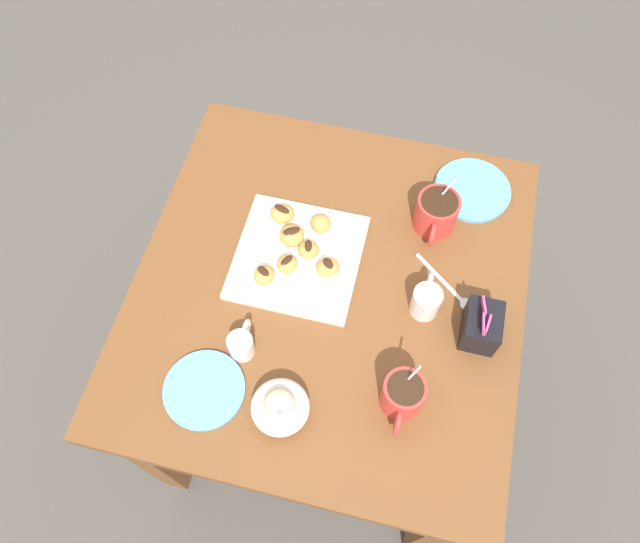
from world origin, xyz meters
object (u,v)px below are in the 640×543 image
ice_cream_bowl (280,406)px  saucer_sky_left (472,190)px  beignet_2 (282,214)px  beignet_3 (287,264)px  coffee_mug_red_right (403,395)px  cream_pitcher_white (426,300)px  beignet_6 (321,224)px  dining_table (328,311)px  beignet_0 (328,268)px  saucer_sky_right (204,390)px  chocolate_sauce_pitcher (241,345)px  beignet_5 (292,236)px  beignet_4 (309,250)px  pastry_plate_square (298,257)px  sugar_caddy (481,326)px  beignet_1 (264,275)px  coffee_mug_red_left (436,212)px

ice_cream_bowl → saucer_sky_left: ice_cream_bowl is taller
beignet_2 → beignet_3: bearing=20.0°
coffee_mug_red_right → cream_pitcher_white: (-0.21, 0.01, -0.01)m
beignet_6 → dining_table: bearing=21.1°
beignet_2 → beignet_0: bearing=50.3°
saucer_sky_right → chocolate_sauce_pitcher: bearing=154.1°
beignet_5 → beignet_6: 0.07m
chocolate_sauce_pitcher → dining_table: bearing=143.2°
saucer_sky_right → beignet_3: (-0.29, 0.09, 0.03)m
beignet_2 → beignet_4: 0.11m
saucer_sky_left → beignet_2: 0.45m
pastry_plate_square → beignet_4: (-0.01, 0.02, 0.02)m
dining_table → beignet_6: bearing=-158.9°
dining_table → chocolate_sauce_pitcher: size_ratio=9.43×
saucer_sky_right → dining_table: bearing=146.7°
saucer_sky_left → beignet_4: beignet_4 is taller
beignet_3 → dining_table: bearing=81.8°
sugar_caddy → beignet_1: (-0.01, -0.45, -0.01)m
sugar_caddy → beignet_4: 0.39m
sugar_caddy → beignet_3: bearing=-96.6°
beignet_1 → beignet_3: size_ratio=1.02×
pastry_plate_square → beignet_1: 0.09m
sugar_caddy → ice_cream_bowl: sugar_caddy is taller
beignet_5 → ice_cream_bowl: bearing=11.7°
chocolate_sauce_pitcher → beignet_6: size_ratio=2.02×
beignet_2 → saucer_sky_right: bearing=-6.4°
ice_cream_bowl → beignet_3: ice_cream_bowl is taller
beignet_0 → beignet_3: (0.01, -0.09, -0.00)m
pastry_plate_square → beignet_5: bearing=-147.7°
pastry_plate_square → chocolate_sauce_pitcher: chocolate_sauce_pitcher is taller
cream_pitcher_white → chocolate_sauce_pitcher: cream_pitcher_white is taller
cream_pitcher_white → coffee_mug_red_right: bearing=-3.5°
coffee_mug_red_left → beignet_3: bearing=-55.9°
dining_table → sugar_caddy: sugar_caddy is taller
chocolate_sauce_pitcher → saucer_sky_left: bearing=141.2°
ice_cream_bowl → saucer_sky_left: size_ratio=0.63×
saucer_sky_left → saucer_sky_right: (0.60, -0.45, 0.00)m
saucer_sky_left → coffee_mug_red_left: bearing=-33.8°
beignet_3 → coffee_mug_red_left: bearing=124.1°
cream_pitcher_white → beignet_4: size_ratio=2.29×
dining_table → beignet_5: (-0.08, -0.10, 0.17)m
dining_table → sugar_caddy: bearing=83.9°
saucer_sky_left → coffee_mug_red_right: bearing=-8.0°
dining_table → beignet_2: size_ratio=16.12×
beignet_0 → beignet_5: bearing=-121.4°
sugar_caddy → saucer_sky_right: sugar_caddy is taller
beignet_1 → beignet_6: (-0.15, 0.09, 0.00)m
ice_cream_bowl → beignet_2: (-0.42, -0.11, -0.00)m
cream_pitcher_white → beignet_0: (-0.03, -0.21, -0.01)m
coffee_mug_red_left → beignet_1: coffee_mug_red_left is taller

